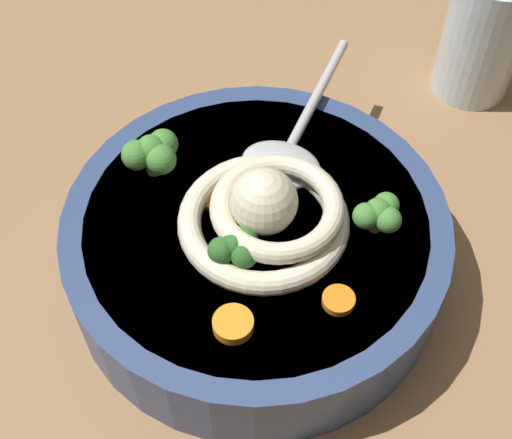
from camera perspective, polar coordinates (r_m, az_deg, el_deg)
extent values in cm
cube|color=#936D47|center=(58.48, -1.53, -2.11)|extent=(107.84, 107.84, 3.04)
cylinder|color=#334775|center=(52.63, 0.00, -2.14)|extent=(27.87, 27.87, 6.44)
cylinder|color=#B27A33|center=(52.42, 0.00, -1.97)|extent=(24.52, 24.52, 5.93)
torus|color=beige|center=(48.93, 0.61, -0.10)|extent=(11.95, 11.95, 1.65)
torus|color=beige|center=(48.02, 1.71, 1.02)|extent=(12.80, 12.80, 1.48)
sphere|color=beige|center=(47.25, 0.63, 1.48)|extent=(4.64, 4.64, 4.64)
ellipsoid|color=#B7B7BC|center=(52.34, 2.03, 4.46)|extent=(6.40, 7.24, 1.60)
cylinder|color=#B7B7BC|center=(57.38, 4.75, 9.60)|extent=(14.11, 6.62, 0.80)
cylinder|color=#7A9E60|center=(49.87, 9.56, -0.34)|extent=(0.94, 0.94, 1.01)
sphere|color=#478938|center=(48.75, 9.78, 0.67)|extent=(1.85, 1.85, 1.85)
sphere|color=#478938|center=(49.40, 10.43, 1.14)|extent=(1.85, 1.85, 1.85)
sphere|color=#478938|center=(48.47, 8.84, 0.29)|extent=(1.85, 1.85, 1.85)
sphere|color=#478938|center=(48.58, 10.60, -0.03)|extent=(1.85, 1.85, 1.85)
cylinder|color=#7A9E60|center=(53.03, -8.24, 4.31)|extent=(1.13, 1.13, 1.21)
sphere|color=#478938|center=(51.78, -8.45, 5.58)|extent=(2.22, 2.22, 2.22)
sphere|color=#478938|center=(52.34, -7.49, 6.06)|extent=(2.22, 2.22, 2.22)
sphere|color=#478938|center=(51.72, -9.58, 5.14)|extent=(2.22, 2.22, 2.22)
sphere|color=#478938|center=(51.25, -7.65, 4.82)|extent=(2.22, 2.22, 2.22)
cylinder|color=#7A9E60|center=(47.52, -1.72, -3.10)|extent=(0.94, 0.94, 1.01)
sphere|color=#2D6628|center=(46.34, -1.76, -2.09)|extent=(1.85, 1.85, 1.85)
sphere|color=#2D6628|center=(46.85, -0.93, -1.57)|extent=(1.85, 1.85, 1.85)
sphere|color=#2D6628|center=(46.24, -2.80, -2.51)|extent=(1.85, 1.85, 1.85)
sphere|color=#2D6628|center=(46.06, -0.96, -2.86)|extent=(1.85, 1.85, 1.85)
cylinder|color=orange|center=(50.93, -2.99, 1.63)|extent=(2.62, 2.62, 0.49)
cylinder|color=orange|center=(44.99, -1.86, -8.41)|extent=(2.63, 2.63, 0.79)
cylinder|color=orange|center=(46.28, 6.66, -6.47)|extent=(2.16, 2.16, 0.57)
cylinder|color=silver|center=(68.53, 17.83, 13.97)|extent=(7.19, 7.19, 11.98)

